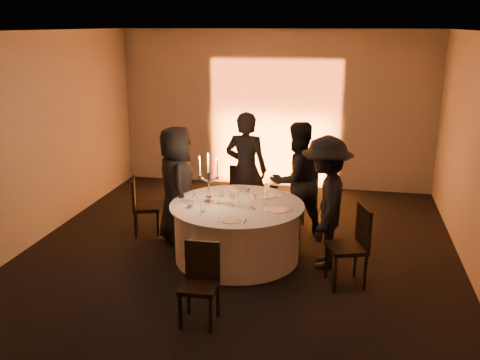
% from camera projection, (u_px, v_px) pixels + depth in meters
% --- Properties ---
extents(floor, '(7.00, 7.00, 0.00)m').
position_uv_depth(floor, '(237.00, 257.00, 7.35)').
color(floor, black).
rests_on(floor, ground).
extents(ceiling, '(7.00, 7.00, 0.00)m').
position_uv_depth(ceiling, '(237.00, 31.00, 6.50)').
color(ceiling, white).
rests_on(ceiling, wall_back).
extents(wall_back, '(7.00, 0.00, 7.00)m').
position_uv_depth(wall_back, '(275.00, 110.00, 10.21)').
color(wall_back, '#B5B0A8').
rests_on(wall_back, floor).
extents(wall_front, '(7.00, 0.00, 7.00)m').
position_uv_depth(wall_front, '(130.00, 266.00, 3.64)').
color(wall_front, '#B5B0A8').
rests_on(wall_front, floor).
extents(wall_left, '(0.00, 7.00, 7.00)m').
position_uv_depth(wall_left, '(28.00, 141.00, 7.51)').
color(wall_left, '#B5B0A8').
rests_on(wall_left, floor).
extents(uplighter_fixture, '(0.25, 0.12, 0.10)m').
position_uv_depth(uplighter_fixture, '(271.00, 187.00, 10.34)').
color(uplighter_fixture, black).
rests_on(uplighter_fixture, floor).
extents(banquet_table, '(1.80, 1.80, 0.77)m').
position_uv_depth(banquet_table, '(237.00, 231.00, 7.24)').
color(banquet_table, black).
rests_on(banquet_table, floor).
extents(chair_left, '(0.50, 0.50, 0.88)m').
position_uv_depth(chair_left, '(141.00, 203.00, 8.02)').
color(chair_left, black).
rests_on(chair_left, floor).
extents(chair_back_left, '(0.42, 0.43, 0.86)m').
position_uv_depth(chair_back_left, '(243.00, 187.00, 8.90)').
color(chair_back_left, black).
rests_on(chair_back_left, floor).
extents(chair_back_right, '(0.60, 0.60, 1.00)m').
position_uv_depth(chair_back_right, '(300.00, 197.00, 8.06)').
color(chair_back_right, black).
rests_on(chair_back_right, floor).
extents(chair_right, '(0.55, 0.55, 1.00)m').
position_uv_depth(chair_right, '(354.00, 241.00, 6.45)').
color(chair_right, black).
rests_on(chair_right, floor).
extents(chair_front, '(0.39, 0.39, 0.87)m').
position_uv_depth(chair_front, '(200.00, 278.00, 5.68)').
color(chair_front, black).
rests_on(chair_front, floor).
extents(guest_left, '(0.83, 0.98, 1.71)m').
position_uv_depth(guest_left, '(177.00, 185.00, 7.69)').
color(guest_left, black).
rests_on(guest_left, floor).
extents(guest_back_left, '(0.70, 0.50, 1.82)m').
position_uv_depth(guest_back_left, '(246.00, 170.00, 8.28)').
color(guest_back_left, black).
rests_on(guest_back_left, floor).
extents(guest_back_right, '(1.08, 1.04, 1.75)m').
position_uv_depth(guest_back_right, '(296.00, 181.00, 7.84)').
color(guest_back_right, black).
rests_on(guest_back_right, floor).
extents(guest_right, '(0.65, 1.13, 1.74)m').
position_uv_depth(guest_right, '(325.00, 203.00, 6.87)').
color(guest_right, black).
rests_on(guest_right, floor).
extents(plate_left, '(0.35, 0.28, 0.01)m').
position_uv_depth(plate_left, '(206.00, 196.00, 7.43)').
color(plate_left, white).
rests_on(plate_left, banquet_table).
extents(plate_back_left, '(0.36, 0.28, 0.08)m').
position_uv_depth(plate_back_left, '(237.00, 189.00, 7.74)').
color(plate_back_left, white).
rests_on(plate_back_left, banquet_table).
extents(plate_back_right, '(0.35, 0.27, 0.01)m').
position_uv_depth(plate_back_right, '(268.00, 195.00, 7.47)').
color(plate_back_right, white).
rests_on(plate_back_right, banquet_table).
extents(plate_right, '(0.36, 0.26, 0.01)m').
position_uv_depth(plate_right, '(278.00, 210.00, 6.89)').
color(plate_right, white).
rests_on(plate_right, banquet_table).
extents(plate_front, '(0.36, 0.25, 0.01)m').
position_uv_depth(plate_front, '(232.00, 220.00, 6.53)').
color(plate_front, white).
rests_on(plate_front, banquet_table).
extents(coffee_cup, '(0.11, 0.11, 0.07)m').
position_uv_depth(coffee_cup, '(190.00, 205.00, 7.00)').
color(coffee_cup, white).
rests_on(coffee_cup, banquet_table).
extents(candelabra, '(0.29, 0.14, 0.70)m').
position_uv_depth(candelabra, '(209.00, 186.00, 7.12)').
color(candelabra, silver).
rests_on(candelabra, banquet_table).
extents(wine_glass_a, '(0.07, 0.07, 0.19)m').
position_uv_depth(wine_glass_a, '(254.00, 199.00, 6.90)').
color(wine_glass_a, silver).
rests_on(wine_glass_a, banquet_table).
extents(wine_glass_b, '(0.07, 0.07, 0.19)m').
position_uv_depth(wine_glass_b, '(266.00, 195.00, 7.07)').
color(wine_glass_b, silver).
rests_on(wine_glass_b, banquet_table).
extents(wine_glass_c, '(0.07, 0.07, 0.19)m').
position_uv_depth(wine_glass_c, '(238.00, 192.00, 7.20)').
color(wine_glass_c, silver).
rests_on(wine_glass_c, banquet_table).
extents(wine_glass_d, '(0.07, 0.07, 0.19)m').
position_uv_depth(wine_glass_d, '(266.00, 189.00, 7.31)').
color(wine_glass_d, silver).
rests_on(wine_glass_d, banquet_table).
extents(wine_glass_e, '(0.07, 0.07, 0.19)m').
position_uv_depth(wine_glass_e, '(233.00, 197.00, 7.00)').
color(wine_glass_e, silver).
rests_on(wine_glass_e, banquet_table).
extents(wine_glass_f, '(0.07, 0.07, 0.19)m').
position_uv_depth(wine_glass_f, '(269.00, 188.00, 7.39)').
color(wine_glass_f, silver).
rests_on(wine_glass_f, banquet_table).
extents(wine_glass_g, '(0.07, 0.07, 0.19)m').
position_uv_depth(wine_glass_g, '(219.00, 194.00, 7.13)').
color(wine_glass_g, silver).
rests_on(wine_glass_g, banquet_table).
extents(wine_glass_h, '(0.07, 0.07, 0.19)m').
position_uv_depth(wine_glass_h, '(252.00, 197.00, 6.97)').
color(wine_glass_h, silver).
rests_on(wine_glass_h, banquet_table).
extents(tumbler_a, '(0.07, 0.07, 0.09)m').
position_uv_depth(tumbler_a, '(232.00, 195.00, 7.36)').
color(tumbler_a, silver).
rests_on(tumbler_a, banquet_table).
extents(tumbler_b, '(0.07, 0.07, 0.09)m').
position_uv_depth(tumbler_b, '(221.00, 193.00, 7.44)').
color(tumbler_b, silver).
rests_on(tumbler_b, banquet_table).
extents(tumbler_c, '(0.07, 0.07, 0.09)m').
position_uv_depth(tumbler_c, '(203.00, 208.00, 6.85)').
color(tumbler_c, silver).
rests_on(tumbler_c, banquet_table).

